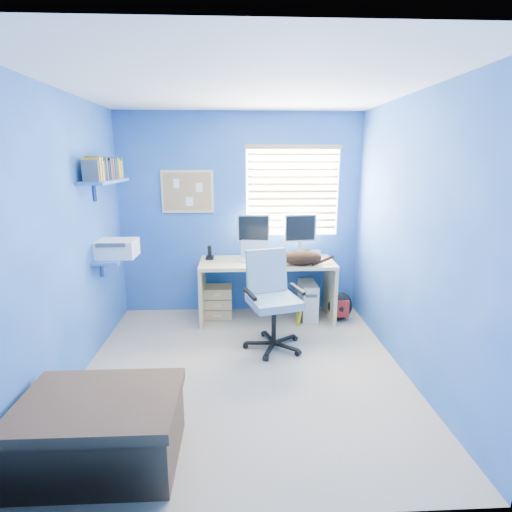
{
  "coord_description": "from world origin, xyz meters",
  "views": [
    {
      "loc": [
        -0.04,
        -3.41,
        1.93
      ],
      "look_at": [
        0.15,
        0.65,
        0.95
      ],
      "focal_mm": 28.0,
      "sensor_mm": 36.0,
      "label": 1
    }
  ],
  "objects_px": {
    "laptop": "(253,252)",
    "tower_pc": "(308,300)",
    "office_chair": "(272,312)",
    "desk": "(267,290)",
    "cat": "(301,258)"
  },
  "relations": [
    {
      "from": "laptop",
      "to": "tower_pc",
      "type": "height_order",
      "value": "laptop"
    },
    {
      "from": "office_chair",
      "to": "desk",
      "type": "bearing_deg",
      "value": 90.02
    },
    {
      "from": "cat",
      "to": "office_chair",
      "type": "height_order",
      "value": "office_chair"
    },
    {
      "from": "desk",
      "to": "tower_pc",
      "type": "height_order",
      "value": "desk"
    },
    {
      "from": "desk",
      "to": "office_chair",
      "type": "height_order",
      "value": "office_chair"
    },
    {
      "from": "desk",
      "to": "tower_pc",
      "type": "relative_size",
      "value": 3.59
    },
    {
      "from": "tower_pc",
      "to": "office_chair",
      "type": "xyz_separation_m",
      "value": [
        -0.52,
        -0.78,
        0.15
      ]
    },
    {
      "from": "desk",
      "to": "office_chair",
      "type": "relative_size",
      "value": 1.59
    },
    {
      "from": "desk",
      "to": "cat",
      "type": "xyz_separation_m",
      "value": [
        0.38,
        -0.2,
        0.46
      ]
    },
    {
      "from": "cat",
      "to": "office_chair",
      "type": "distance_m",
      "value": 0.81
    },
    {
      "from": "laptop",
      "to": "cat",
      "type": "distance_m",
      "value": 0.59
    },
    {
      "from": "desk",
      "to": "laptop",
      "type": "relative_size",
      "value": 4.9
    },
    {
      "from": "laptop",
      "to": "cat",
      "type": "height_order",
      "value": "laptop"
    },
    {
      "from": "laptop",
      "to": "office_chair",
      "type": "height_order",
      "value": "office_chair"
    },
    {
      "from": "laptop",
      "to": "cat",
      "type": "xyz_separation_m",
      "value": [
        0.54,
        -0.21,
        -0.02
      ]
    }
  ]
}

